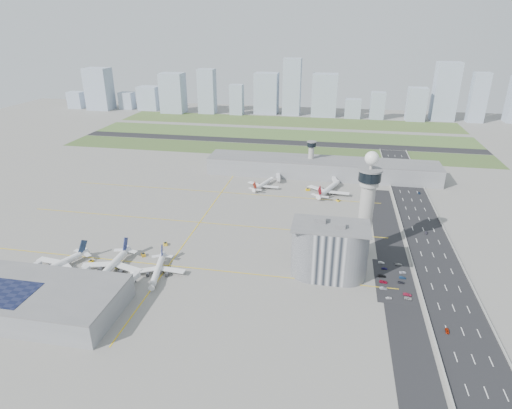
% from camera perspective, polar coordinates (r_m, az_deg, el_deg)
% --- Properties ---
extents(ground, '(1000.00, 1000.00, 0.00)m').
position_cam_1_polar(ground, '(272.29, -1.37, -5.75)').
color(ground, gray).
extents(grass_strip_0, '(480.00, 50.00, 0.08)m').
position_cam_1_polar(grass_strip_0, '(481.80, 1.87, 7.24)').
color(grass_strip_0, '#3D592A').
rests_on(grass_strip_0, ground).
extents(grass_strip_1, '(480.00, 60.00, 0.08)m').
position_cam_1_polar(grass_strip_1, '(553.62, 3.10, 9.31)').
color(grass_strip_1, '#45652F').
rests_on(grass_strip_1, ground).
extents(grass_strip_2, '(480.00, 70.00, 0.08)m').
position_cam_1_polar(grass_strip_2, '(631.04, 4.11, 10.99)').
color(grass_strip_2, '#49632F').
rests_on(grass_strip_2, ground).
extents(runway, '(480.00, 22.00, 0.10)m').
position_cam_1_polar(runway, '(517.11, 2.52, 8.34)').
color(runway, black).
rests_on(runway, ground).
extents(highway, '(28.00, 500.00, 0.10)m').
position_cam_1_polar(highway, '(275.13, 22.98, -7.43)').
color(highway, black).
rests_on(highway, ground).
extents(barrier_left, '(0.60, 500.00, 1.20)m').
position_cam_1_polar(barrier_left, '(271.93, 20.11, -7.19)').
color(barrier_left, '#9E9E99').
rests_on(barrier_left, ground).
extents(barrier_right, '(0.60, 500.00, 1.20)m').
position_cam_1_polar(barrier_right, '(278.47, 25.82, -7.44)').
color(barrier_right, '#9E9E99').
rests_on(barrier_right, ground).
extents(landside_road, '(18.00, 260.00, 0.08)m').
position_cam_1_polar(landside_road, '(261.81, 18.00, -8.26)').
color(landside_road, black).
rests_on(landside_road, ground).
extents(parking_lot, '(20.00, 44.00, 0.10)m').
position_cam_1_polar(parking_lot, '(251.34, 17.83, -9.64)').
color(parking_lot, black).
rests_on(parking_lot, ground).
extents(taxiway_line_h_0, '(260.00, 0.60, 0.01)m').
position_cam_1_polar(taxiway_line_h_0, '(258.27, -11.59, -7.99)').
color(taxiway_line_h_0, yellow).
rests_on(taxiway_line_h_0, ground).
extents(taxiway_line_h_1, '(260.00, 0.60, 0.01)m').
position_cam_1_polar(taxiway_line_h_1, '(307.72, -7.52, -2.39)').
color(taxiway_line_h_1, yellow).
rests_on(taxiway_line_h_1, ground).
extents(taxiway_line_h_2, '(260.00, 0.60, 0.01)m').
position_cam_1_polar(taxiway_line_h_2, '(360.38, -4.63, 1.63)').
color(taxiway_line_h_2, yellow).
rests_on(taxiway_line_h_2, ground).
extents(taxiway_line_v, '(0.60, 260.00, 0.01)m').
position_cam_1_polar(taxiway_line_v, '(307.72, -7.52, -2.39)').
color(taxiway_line_v, yellow).
rests_on(taxiway_line_v, ground).
extents(control_tower, '(14.00, 14.00, 64.50)m').
position_cam_1_polar(control_tower, '(260.51, 14.62, 0.62)').
color(control_tower, '#ADAAA5').
rests_on(control_tower, ground).
extents(secondary_tower, '(8.60, 8.60, 31.90)m').
position_cam_1_polar(secondary_tower, '(399.87, 7.35, 6.54)').
color(secondary_tower, '#ADAAA5').
rests_on(secondary_tower, ground).
extents(admin_building, '(42.00, 24.00, 33.50)m').
position_cam_1_polar(admin_building, '(240.87, 9.74, -6.06)').
color(admin_building, '#B2B2B7').
rests_on(admin_building, ground).
extents(terminal_pier, '(210.00, 32.00, 15.80)m').
position_cam_1_polar(terminal_pier, '(400.77, 8.68, 4.87)').
color(terminal_pier, gray).
rests_on(terminal_pier, ground).
extents(near_terminal, '(84.00, 42.00, 13.00)m').
position_cam_1_polar(near_terminal, '(240.11, -27.36, -11.16)').
color(near_terminal, gray).
rests_on(near_terminal, ground).
extents(airplane_near_a, '(48.36, 51.52, 11.47)m').
position_cam_1_polar(airplane_near_a, '(270.77, -25.13, -6.94)').
color(airplane_near_a, white).
rests_on(airplane_near_a, ground).
extents(airplane_near_b, '(36.51, 42.93, 12.00)m').
position_cam_1_polar(airplane_near_b, '(257.75, -18.84, -7.36)').
color(airplane_near_b, white).
rests_on(airplane_near_b, ground).
extents(airplane_near_c, '(38.39, 42.64, 10.32)m').
position_cam_1_polar(airplane_near_c, '(247.87, -13.05, -8.16)').
color(airplane_near_c, white).
rests_on(airplane_near_c, ground).
extents(airplane_far_a, '(39.02, 42.37, 9.76)m').
position_cam_1_polar(airplane_far_a, '(368.98, 0.99, 3.03)').
color(airplane_far_a, white).
rests_on(airplane_far_a, ground).
extents(airplane_far_b, '(49.61, 53.45, 12.13)m').
position_cam_1_polar(airplane_far_b, '(360.70, 9.68, 2.42)').
color(airplane_far_b, white).
rests_on(airplane_far_b, ground).
extents(jet_bridge_near_0, '(5.39, 14.31, 5.70)m').
position_cam_1_polar(jet_bridge_near_0, '(269.99, -28.85, -8.49)').
color(jet_bridge_near_0, silver).
rests_on(jet_bridge_near_0, ground).
extents(jet_bridge_near_1, '(5.39, 14.31, 5.70)m').
position_cam_1_polar(jet_bridge_near_1, '(252.93, -23.48, -9.57)').
color(jet_bridge_near_1, silver).
rests_on(jet_bridge_near_1, ground).
extents(jet_bridge_near_2, '(5.39, 14.31, 5.70)m').
position_cam_1_polar(jet_bridge_near_2, '(238.44, -17.36, -10.69)').
color(jet_bridge_near_2, silver).
rests_on(jet_bridge_near_2, ground).
extents(jet_bridge_far_0, '(5.39, 14.31, 5.70)m').
position_cam_1_polar(jet_bridge_far_0, '(390.13, 2.94, 3.82)').
color(jet_bridge_far_0, silver).
rests_on(jet_bridge_far_0, ground).
extents(jet_bridge_far_1, '(5.39, 14.31, 5.70)m').
position_cam_1_polar(jet_bridge_far_1, '(387.08, 10.30, 3.31)').
color(jet_bridge_far_1, silver).
rests_on(jet_bridge_far_1, ground).
extents(tug_0, '(2.13, 2.91, 1.60)m').
position_cam_1_polar(tug_0, '(274.06, -21.13, -7.06)').
color(tug_0, '#EEAE0D').
rests_on(tug_0, ground).
extents(tug_1, '(3.87, 4.10, 1.96)m').
position_cam_1_polar(tug_1, '(271.22, -14.80, -6.47)').
color(tug_1, gold).
rests_on(tug_1, ground).
extents(tug_2, '(3.55, 3.65, 1.76)m').
position_cam_1_polar(tug_2, '(264.24, -18.27, -7.78)').
color(tug_2, gold).
rests_on(tug_2, ground).
extents(tug_3, '(3.44, 4.02, 1.97)m').
position_cam_1_polar(tug_3, '(280.55, -11.99, -5.14)').
color(tug_3, gold).
rests_on(tug_3, ground).
extents(tug_4, '(4.01, 3.38, 1.98)m').
position_cam_1_polar(tug_4, '(365.49, 6.92, 2.01)').
color(tug_4, '#E0B506').
rests_on(tug_4, ground).
extents(tug_5, '(3.61, 3.62, 1.76)m').
position_cam_1_polar(tug_5, '(347.04, 10.89, 0.57)').
color(tug_5, gold).
rests_on(tug_5, ground).
extents(car_lot_0, '(3.36, 1.80, 1.09)m').
position_cam_1_polar(car_lot_0, '(235.68, 17.29, -11.79)').
color(car_lot_0, white).
rests_on(car_lot_0, ground).
extents(car_lot_1, '(4.08, 1.62, 1.32)m').
position_cam_1_polar(car_lot_1, '(242.14, 16.63, -10.65)').
color(car_lot_1, gray).
rests_on(car_lot_1, ground).
extents(car_lot_2, '(4.57, 2.57, 1.20)m').
position_cam_1_polar(car_lot_2, '(247.68, 16.62, -9.84)').
color(car_lot_2, '#B00F31').
rests_on(car_lot_2, ground).
extents(car_lot_3, '(4.65, 2.30, 1.30)m').
position_cam_1_polar(car_lot_3, '(252.50, 16.44, -9.13)').
color(car_lot_3, black).
rests_on(car_lot_3, ground).
extents(car_lot_4, '(3.53, 1.72, 1.16)m').
position_cam_1_polar(car_lot_4, '(260.24, 16.76, -8.15)').
color(car_lot_4, '#1C1654').
rests_on(car_lot_4, ground).
extents(car_lot_5, '(3.60, 1.63, 1.15)m').
position_cam_1_polar(car_lot_5, '(265.53, 16.37, -7.44)').
color(car_lot_5, silver).
rests_on(car_lot_5, ground).
extents(car_lot_6, '(4.10, 2.25, 1.09)m').
position_cam_1_polar(car_lot_6, '(238.44, 19.63, -11.69)').
color(car_lot_6, '#AEAEAE').
rests_on(car_lot_6, ground).
extents(car_lot_7, '(4.61, 2.34, 1.28)m').
position_cam_1_polar(car_lot_7, '(241.13, 19.53, -11.23)').
color(car_lot_7, '#AB2143').
rests_on(car_lot_7, ground).
extents(car_lot_8, '(3.62, 1.56, 1.22)m').
position_cam_1_polar(car_lot_8, '(250.10, 18.79, -9.80)').
color(car_lot_8, '#23232C').
rests_on(car_lot_8, ground).
extents(car_lot_9, '(3.80, 1.63, 1.22)m').
position_cam_1_polar(car_lot_9, '(254.53, 18.95, -9.20)').
color(car_lot_9, '#12294A').
rests_on(car_lot_9, ground).
extents(car_lot_10, '(4.07, 2.23, 1.08)m').
position_cam_1_polar(car_lot_10, '(259.60, 18.97, -8.55)').
color(car_lot_10, silver).
rests_on(car_lot_10, ground).
extents(car_lot_11, '(4.29, 2.14, 1.20)m').
position_cam_1_polar(car_lot_11, '(266.77, 18.49, -7.57)').
color(car_lot_11, '#9B9B9B').
rests_on(car_lot_11, ground).
extents(car_hw_0, '(1.81, 3.93, 1.30)m').
position_cam_1_polar(car_hw_0, '(223.05, 24.14, -15.11)').
color(car_hw_0, '#9A2007').
rests_on(car_hw_0, ground).
extents(car_hw_1, '(1.72, 3.95, 1.26)m').
position_cam_1_polar(car_hw_1, '(311.17, 21.73, -3.51)').
color(car_hw_1, black).
rests_on(car_hw_1, ground).
extents(car_hw_2, '(2.06, 4.14, 1.13)m').
position_cam_1_polar(car_hw_2, '(381.40, 20.91, 1.45)').
color(car_hw_2, navy).
rests_on(car_hw_2, ground).
extents(car_hw_4, '(2.00, 3.86, 1.25)m').
position_cam_1_polar(car_hw_4, '(437.47, 17.74, 4.57)').
color(car_hw_4, '#9CA0AE').
rests_on(car_hw_4, ground).
extents(skyline_bldg_0, '(24.05, 19.24, 26.50)m').
position_cam_1_polar(skyline_bldg_0, '(791.44, -22.82, 12.74)').
color(skyline_bldg_0, '#9EADC1').
rests_on(skyline_bldg_0, ground).
extents(skyline_bldg_1, '(37.63, 30.10, 65.60)m').
position_cam_1_polar(skyline_bldg_1, '(760.98, -20.18, 14.27)').
color(skyline_bldg_1, '#9EADC1').
rests_on(skyline_bldg_1, ground).
extents(skyline_bldg_2, '(22.81, 18.25, 26.79)m').
position_cam_1_polar(skyline_bldg_2, '(755.55, -16.81, 13.13)').
color(skyline_bldg_2, '#9EADC1').
rests_on(skyline_bldg_2, ground).
extents(skyline_bldg_3, '(32.30, 25.84, 36.93)m').
position_cam_1_polar(skyline_bldg_3, '(739.13, -14.06, 13.61)').
color(skyline_bldg_3, '#9EADC1').
rests_on(skyline_bldg_3, ground).
extents(skyline_bldg_4, '(35.81, 28.65, 60.36)m').
position_cam_1_polar(skyline_bldg_4, '(704.08, -11.02, 14.39)').
color(skyline_bldg_4, '#9EADC1').
rests_on(skyline_bldg_4, ground).
extents(skyline_bldg_5, '(25.49, 20.39, 66.89)m').
position_cam_1_polar(skyline_bldg_5, '(690.01, -6.55, 14.76)').
color(skyline_bldg_5, '#9EADC1').
rests_on(skyline_bldg_5, ground).
extents(skyline_bldg_6, '(20.04, 16.03, 45.20)m').
position_cam_1_polar(skyline_bldg_6, '(677.68, -2.59, 13.80)').
color(skyline_bldg_6, '#9EADC1').
rests_on(skyline_bldg_6, ground).
extents(skyline_bldg_7, '(35.76, 28.61, 61.22)m').
position_cam_1_polar(skyline_bldg_7, '(686.50, 1.40, 14.61)').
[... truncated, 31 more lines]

